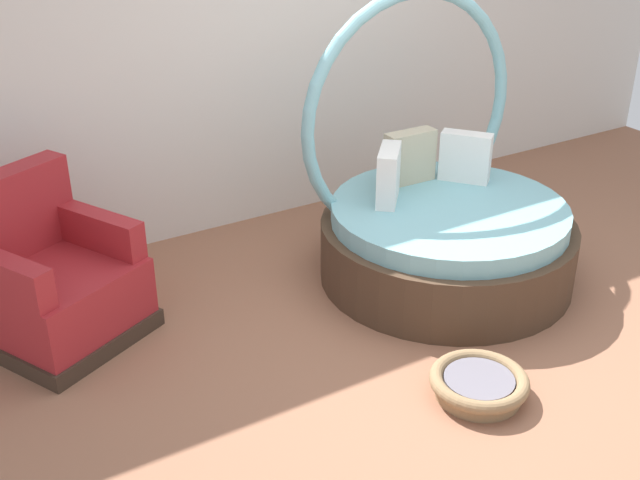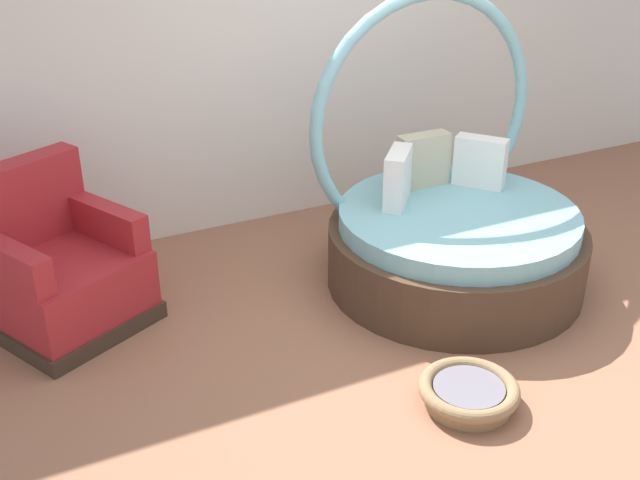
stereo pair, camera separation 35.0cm
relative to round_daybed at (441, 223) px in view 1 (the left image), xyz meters
name	(u,v)px [view 1 (the left image)]	position (x,y,z in m)	size (l,w,h in m)	color
ground_plane	(448,348)	(-0.49, -0.71, -0.37)	(8.00, 8.00, 0.02)	#936047
back_wall	(264,28)	(-0.49, 1.44, 1.03)	(8.00, 0.12, 2.77)	silver
round_daybed	(441,223)	(0.00, 0.00, 0.00)	(1.62, 1.62, 1.79)	#473323
red_armchair	(51,283)	(-2.33, 0.57, -0.03)	(1.07, 1.07, 0.94)	#38281E
pet_basket	(479,384)	(-0.64, -1.13, -0.29)	(0.51, 0.51, 0.13)	#8E704C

